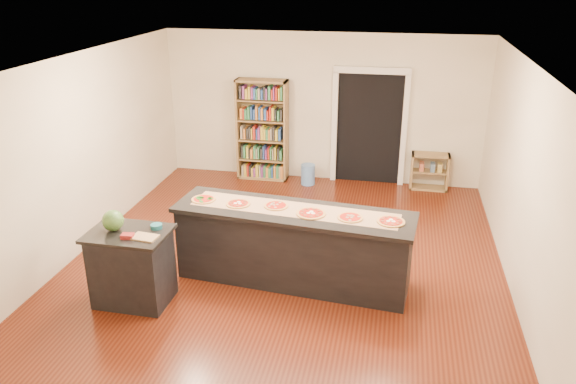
% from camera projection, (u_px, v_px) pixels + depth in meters
% --- Properties ---
extents(room, '(6.00, 7.00, 2.80)m').
position_uv_depth(room, '(285.00, 170.00, 7.41)').
color(room, '#F1E5CB').
rests_on(room, ground).
extents(doorway, '(1.40, 0.09, 2.21)m').
position_uv_depth(doorway, '(369.00, 121.00, 10.47)').
color(doorway, black).
rests_on(doorway, room).
extents(kitchen_island, '(3.08, 0.84, 1.02)m').
position_uv_depth(kitchen_island, '(293.00, 246.00, 7.31)').
color(kitchen_island, black).
rests_on(kitchen_island, ground).
extents(side_counter, '(0.96, 0.70, 0.95)m').
position_uv_depth(side_counter, '(132.00, 267.00, 6.86)').
color(side_counter, black).
rests_on(side_counter, ground).
extents(bookshelf, '(0.97, 0.34, 1.94)m').
position_uv_depth(bookshelf, '(262.00, 130.00, 10.75)').
color(bookshelf, olive).
rests_on(bookshelf, ground).
extents(low_shelf, '(0.69, 0.30, 0.69)m').
position_uv_depth(low_shelf, '(429.00, 171.00, 10.43)').
color(low_shelf, olive).
rests_on(low_shelf, ground).
extents(waste_bin, '(0.27, 0.27, 0.39)m').
position_uv_depth(waste_bin, '(308.00, 174.00, 10.71)').
color(waste_bin, '#5C8ACE').
rests_on(waste_bin, ground).
extents(kraft_paper, '(2.71, 0.75, 0.00)m').
position_uv_depth(kraft_paper, '(294.00, 209.00, 7.14)').
color(kraft_paper, '#956E4D').
rests_on(kraft_paper, kitchen_island).
extents(watermelon, '(0.26, 0.26, 0.26)m').
position_uv_depth(watermelon, '(113.00, 221.00, 6.69)').
color(watermelon, '#144214').
rests_on(watermelon, side_counter).
extents(cutting_board, '(0.32, 0.23, 0.02)m').
position_uv_depth(cutting_board, '(145.00, 237.00, 6.54)').
color(cutting_board, tan).
rests_on(cutting_board, side_counter).
extents(package_red, '(0.15, 0.12, 0.05)m').
position_uv_depth(package_red, '(127.00, 236.00, 6.53)').
color(package_red, maroon).
rests_on(package_red, side_counter).
extents(package_teal, '(0.14, 0.14, 0.05)m').
position_uv_depth(package_teal, '(156.00, 226.00, 6.77)').
color(package_teal, '#195966').
rests_on(package_teal, side_counter).
extents(pizza_a, '(0.34, 0.34, 0.02)m').
position_uv_depth(pizza_a, '(204.00, 199.00, 7.42)').
color(pizza_a, '#B57D45').
rests_on(pizza_a, kitchen_island).
extents(pizza_b, '(0.32, 0.32, 0.02)m').
position_uv_depth(pizza_b, '(238.00, 204.00, 7.28)').
color(pizza_b, '#B57D45').
rests_on(pizza_b, kitchen_island).
extents(pizza_c, '(0.31, 0.31, 0.02)m').
position_uv_depth(pizza_c, '(276.00, 206.00, 7.22)').
color(pizza_c, '#B57D45').
rests_on(pizza_c, kitchen_island).
extents(pizza_d, '(0.36, 0.36, 0.02)m').
position_uv_depth(pizza_d, '(311.00, 213.00, 7.00)').
color(pizza_d, '#B57D45').
rests_on(pizza_d, kitchen_island).
extents(pizza_e, '(0.33, 0.33, 0.02)m').
position_uv_depth(pizza_e, '(350.00, 217.00, 6.88)').
color(pizza_e, '#B57D45').
rests_on(pizza_e, kitchen_island).
extents(pizza_f, '(0.35, 0.35, 0.02)m').
position_uv_depth(pizza_f, '(391.00, 221.00, 6.78)').
color(pizza_f, '#B57D45').
rests_on(pizza_f, kitchen_island).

